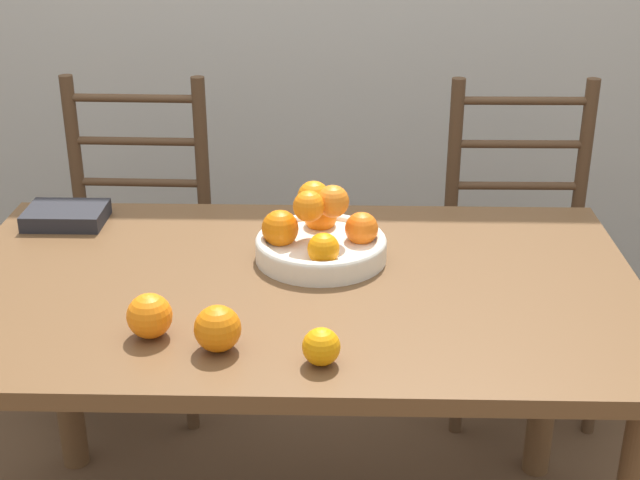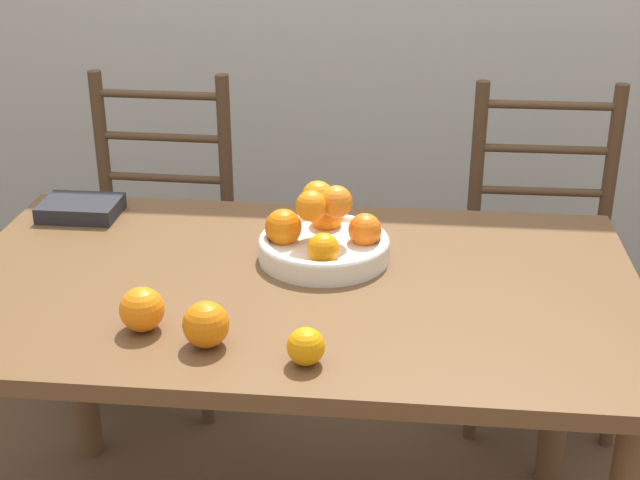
% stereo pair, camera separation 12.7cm
% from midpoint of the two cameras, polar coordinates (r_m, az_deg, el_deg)
% --- Properties ---
extents(dining_table, '(1.40, 0.84, 0.73)m').
position_cam_midpoint_polar(dining_table, '(1.86, 0.35, -5.57)').
color(dining_table, brown).
rests_on(dining_table, ground_plane).
extents(fruit_bowl, '(0.28, 0.28, 0.16)m').
position_cam_midpoint_polar(fruit_bowl, '(1.89, 2.13, 0.14)').
color(fruit_bowl, silver).
rests_on(fruit_bowl, dining_table).
extents(orange_loose_0, '(0.07, 0.07, 0.07)m').
position_cam_midpoint_polar(orange_loose_0, '(1.52, 1.50, -6.87)').
color(orange_loose_0, orange).
rests_on(orange_loose_0, dining_table).
extents(orange_loose_1, '(0.08, 0.08, 0.08)m').
position_cam_midpoint_polar(orange_loose_1, '(1.64, -9.16, -4.45)').
color(orange_loose_1, orange).
rests_on(orange_loose_1, dining_table).
extents(orange_loose_2, '(0.08, 0.08, 0.08)m').
position_cam_midpoint_polar(orange_loose_2, '(1.57, -5.02, -5.45)').
color(orange_loose_2, orange).
rests_on(orange_loose_2, dining_table).
extents(chair_left, '(0.43, 0.41, 0.94)m').
position_cam_midpoint_polar(chair_left, '(2.66, -9.18, 0.03)').
color(chair_left, '#513823').
rests_on(chair_left, ground_plane).
extents(chair_right, '(0.42, 0.41, 0.94)m').
position_cam_midpoint_polar(chair_right, '(2.62, 15.43, -0.99)').
color(chair_right, '#513823').
rests_on(chair_right, ground_plane).
extents(book_stack, '(0.18, 0.13, 0.04)m').
position_cam_midpoint_polar(book_stack, '(2.18, -13.46, 1.96)').
color(book_stack, '#232328').
rests_on(book_stack, dining_table).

